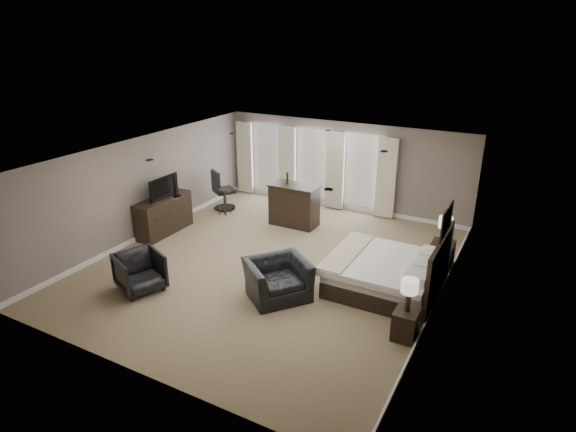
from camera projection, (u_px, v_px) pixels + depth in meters
The scene contains 16 objects.
room at pixel (272, 212), 10.65m from camera, with size 7.60×8.60×2.64m.
window_bay at pixel (311, 166), 14.49m from camera, with size 5.25×0.20×2.30m.
bed at pixel (384, 259), 9.85m from camera, with size 2.17×2.07×1.38m, color silver.
nightstand_near at pixel (406, 324), 8.43m from camera, with size 0.41×0.50×0.54m, color black.
nightstand_far at pixel (441, 256), 10.78m from camera, with size 0.49×0.60×0.65m, color black.
lamp_near at pixel (409, 296), 8.21m from camera, with size 0.29×0.29×0.61m, color beige.
lamp_far at pixel (445, 230), 10.55m from camera, with size 0.30×0.30×0.62m, color beige.
wall_art at pixel (446, 221), 8.97m from camera, with size 0.04×0.96×0.56m, color slate.
dresser at pixel (164, 215), 12.68m from camera, with size 0.54×1.68×0.98m, color black.
tv at pixel (162, 195), 12.48m from camera, with size 1.01×0.58×0.13m, color black.
armchair_near at pixel (278, 273), 9.62m from camera, with size 1.21×0.78×1.06m, color black.
armchair_far at pixel (140, 270), 9.91m from camera, with size 0.87×0.81×0.89m, color black.
bar_counter at pixel (294, 205), 13.14m from camera, with size 1.33×0.69×1.16m, color black.
bar_stool_left at pixel (225, 202), 13.96m from camera, with size 0.36×0.36×0.77m, color black.
bar_stool_right at pixel (304, 196), 14.44m from camera, with size 0.37×0.37×0.78m, color black.
desk_chair at pixel (224, 190), 14.29m from camera, with size 0.62×0.62×1.21m, color black.
Camera 1 is at (5.03, -8.57, 5.13)m, focal length 30.00 mm.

